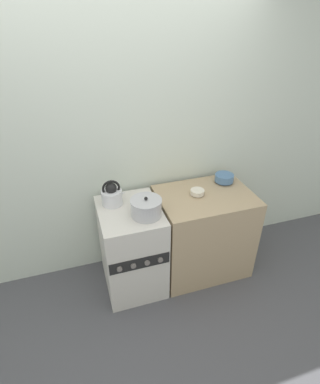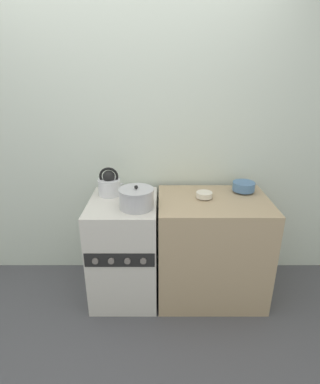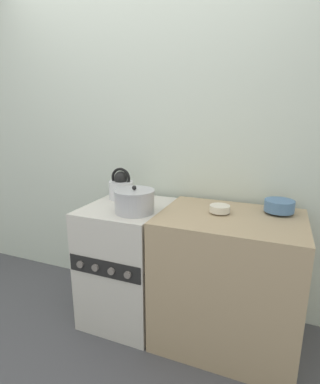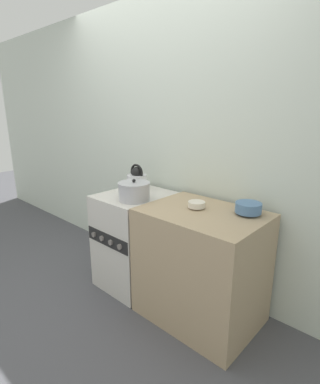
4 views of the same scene
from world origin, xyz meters
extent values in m
plane|color=#4C4C51|center=(0.00, 0.00, 0.00)|extent=(12.00, 12.00, 0.00)
cube|color=silver|center=(0.00, 0.70, 1.25)|extent=(7.00, 0.06, 2.50)
cube|color=beige|center=(0.00, 0.31, 0.42)|extent=(0.52, 0.62, 0.84)
cube|color=black|center=(0.00, 0.00, 0.52)|extent=(0.50, 0.01, 0.11)
cylinder|color=slate|center=(-0.17, -0.01, 0.52)|extent=(0.04, 0.02, 0.04)
cylinder|color=slate|center=(-0.06, -0.01, 0.52)|extent=(0.04, 0.02, 0.04)
cylinder|color=slate|center=(0.06, -0.01, 0.52)|extent=(0.04, 0.02, 0.04)
cylinder|color=slate|center=(0.17, -0.01, 0.52)|extent=(0.04, 0.02, 0.04)
cube|color=tan|center=(0.71, 0.31, 0.43)|extent=(0.85, 0.63, 0.86)
cylinder|color=silver|center=(-0.12, 0.45, 0.91)|extent=(0.18, 0.18, 0.13)
sphere|color=black|center=(-0.12, 0.45, 1.00)|extent=(0.10, 0.10, 0.10)
torus|color=black|center=(-0.12, 0.45, 0.99)|extent=(0.15, 0.02, 0.15)
cone|color=silver|center=(-0.03, 0.45, 0.93)|extent=(0.09, 0.04, 0.07)
cylinder|color=#B2B2B7|center=(0.12, 0.20, 0.91)|extent=(0.25, 0.25, 0.13)
cylinder|color=#B2B2B7|center=(0.12, 0.20, 0.98)|extent=(0.26, 0.26, 0.01)
sphere|color=black|center=(0.12, 0.20, 1.00)|extent=(0.03, 0.03, 0.03)
cylinder|color=#4C729E|center=(0.97, 0.47, 0.86)|extent=(0.08, 0.08, 0.02)
cylinder|color=#4C729E|center=(0.97, 0.47, 0.91)|extent=(0.18, 0.18, 0.07)
cylinder|color=beige|center=(0.63, 0.34, 0.86)|extent=(0.06, 0.06, 0.01)
cylinder|color=beige|center=(0.63, 0.34, 0.89)|extent=(0.12, 0.12, 0.04)
camera|label=1|loc=(-0.38, -1.73, 2.28)|focal=28.00mm
camera|label=2|loc=(0.29, -1.80, 1.76)|focal=28.00mm
camera|label=3|loc=(0.95, -1.42, 1.44)|focal=28.00mm
camera|label=4|loc=(1.83, -1.35, 1.57)|focal=28.00mm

